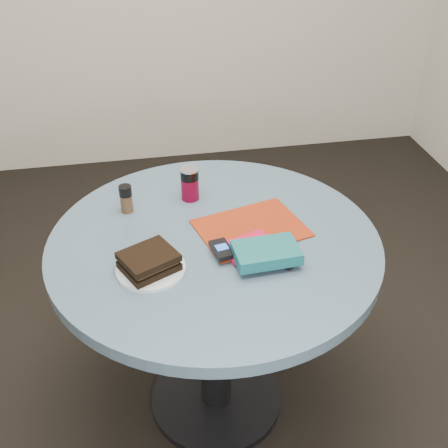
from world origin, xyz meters
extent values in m
plane|color=black|center=(0.00, 0.00, 0.00)|extent=(4.00, 4.00, 0.00)
cylinder|color=black|center=(0.00, 0.00, 0.01)|extent=(0.48, 0.48, 0.03)
cylinder|color=black|center=(0.00, 0.00, 0.37)|extent=(0.11, 0.11, 0.68)
cylinder|color=#3E5366|center=(0.00, 0.00, 0.73)|extent=(1.00, 1.00, 0.04)
cylinder|color=silver|center=(-0.20, -0.12, 0.76)|extent=(0.22, 0.22, 0.01)
cube|color=black|center=(-0.20, -0.12, 0.77)|extent=(0.18, 0.17, 0.02)
cube|color=#332213|center=(-0.20, -0.12, 0.79)|extent=(0.16, 0.15, 0.01)
cube|color=black|center=(-0.20, -0.12, 0.80)|extent=(0.18, 0.17, 0.02)
cylinder|color=maroon|center=(-0.04, 0.24, 0.79)|extent=(0.07, 0.07, 0.08)
cylinder|color=black|center=(-0.04, 0.24, 0.84)|extent=(0.07, 0.07, 0.03)
cylinder|color=silver|center=(-0.04, 0.24, 0.86)|extent=(0.07, 0.07, 0.01)
cylinder|color=#47311E|center=(-0.25, 0.20, 0.78)|extent=(0.05, 0.05, 0.06)
cylinder|color=black|center=(-0.25, 0.20, 0.83)|extent=(0.05, 0.05, 0.03)
cube|color=maroon|center=(0.12, 0.03, 0.75)|extent=(0.37, 0.31, 0.01)
cube|color=#B50E30|center=(0.09, -0.07, 0.76)|extent=(0.18, 0.15, 0.01)
cube|color=#114E55|center=(0.12, -0.14, 0.79)|extent=(0.19, 0.13, 0.04)
cube|color=black|center=(0.01, -0.09, 0.78)|extent=(0.07, 0.10, 0.01)
cube|color=blue|center=(0.01, -0.09, 0.78)|extent=(0.04, 0.03, 0.00)
ellipsoid|color=black|center=(0.13, -0.15, 0.76)|extent=(0.04, 0.04, 0.02)
ellipsoid|color=black|center=(0.18, -0.18, 0.76)|extent=(0.04, 0.04, 0.02)
camera|label=1|loc=(-0.22, -1.35, 1.74)|focal=45.00mm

